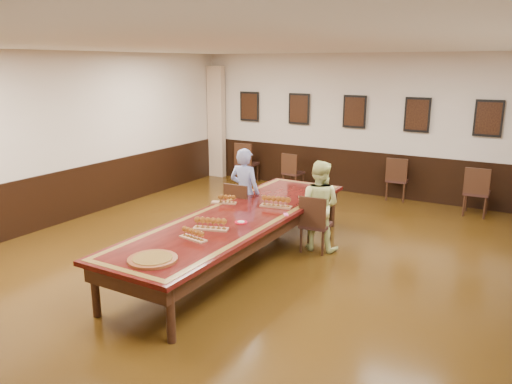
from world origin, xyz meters
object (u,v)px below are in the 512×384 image
Objects in this scene: spare_chair_a at (247,162)px; carved_platter at (153,259)px; chair_woman at (316,223)px; person_man at (245,192)px; spare_chair_b at (293,172)px; person_woman at (318,205)px; spare_chair_d at (477,191)px; conference_table at (239,224)px; chair_man at (242,209)px; spare_chair_c at (397,178)px.

spare_chair_a is 1.55× the size of carved_platter.
chair_woman is 1.45m from person_man.
person_man reaches higher than spare_chair_a.
person_woman is (2.09, -3.33, 0.29)m from spare_chair_b.
spare_chair_b is at bearing 101.99° from carved_platter.
spare_chair_d is 3.89m from person_woman.
conference_table is at bearing 92.70° from carved_platter.
chair_woman is at bearing 90.00° from person_woman.
person_man reaches higher than carved_platter.
carved_platter is at bearing 101.06° from person_man.
chair_man is 4.82m from spare_chair_d.
spare_chair_a is at bearing -61.27° from chair_man.
person_man reaches higher than chair_woman.
spare_chair_b is 0.91× the size of spare_chair_d.
spare_chair_d reaches higher than carved_platter.
chair_man is at bearing 102.78° from carved_platter.
spare_chair_b is 4.07m from spare_chair_d.
conference_table is at bearing 118.84° from chair_man.
spare_chair_a is at bearing 112.61° from carved_platter.
person_woman is (-0.30, -3.72, 0.26)m from spare_chair_c.
carved_platter is (-2.69, -6.50, 0.27)m from spare_chair_d.
chair_man is 1.08× the size of spare_chair_b.
conference_table is (2.66, -4.60, 0.10)m from spare_chair_a.
carved_platter is at bearing 101.43° from chair_man.
spare_chair_c is at bearing -115.97° from person_man.
person_woman is (3.47, -3.47, 0.22)m from spare_chair_a.
carved_platter is at bearing 76.29° from spare_chair_c.
chair_man is 3.50m from spare_chair_b.
spare_chair_d is 5.26m from conference_table.
chair_man is 4.18m from spare_chair_c.
carved_platter is (2.76, -6.63, 0.26)m from spare_chair_a.
person_man is (-3.39, -3.33, 0.28)m from spare_chair_d.
spare_chair_a is 3.78m from spare_chair_c.
spare_chair_a is 0.21× the size of conference_table.
carved_platter is at bearing 66.43° from spare_chair_d.
spare_chair_d is (4.07, 0.01, 0.05)m from spare_chair_b.
conference_table is (-1.10, -4.85, 0.13)m from spare_chair_c.
spare_chair_d is (5.45, -0.13, -0.02)m from spare_chair_a.
person_woman is 3.24m from carved_platter.
chair_man is 1.01× the size of spare_chair_c.
spare_chair_c is 3.74m from person_woman.
person_man is at bearing 106.64° from spare_chair_b.
person_man reaches higher than spare_chair_d.
chair_woman is 0.28m from person_woman.
carved_platter is (0.69, -3.06, 0.28)m from chair_man.
chair_man reaches higher than conference_table.
spare_chair_d is at bearing 161.76° from spare_chair_c.
carved_platter is at bearing 72.53° from person_woman.
person_man reaches higher than spare_chair_c.
person_man reaches higher than chair_man.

